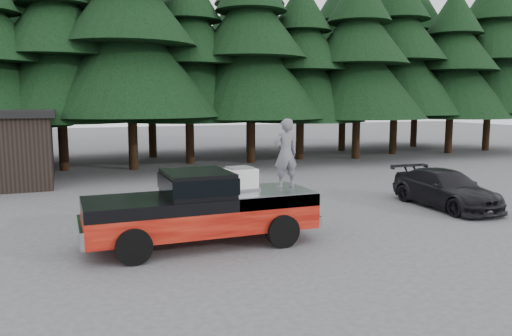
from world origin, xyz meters
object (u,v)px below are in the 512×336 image
object	(u,v)px
pickup_truck	(201,219)
parked_car	(446,189)
man_on_bed	(286,153)
air_compressor	(240,180)

from	to	relation	value
pickup_truck	parked_car	distance (m)	9.25
man_on_bed	parked_car	xyz separation A→B (m)	(6.75, 1.28, -1.63)
pickup_truck	man_on_bed	xyz separation A→B (m)	(2.40, 0.05, 1.61)
air_compressor	parked_car	size ratio (longest dim) A/B	0.18
air_compressor	parked_car	bearing A→B (deg)	0.92
air_compressor	parked_car	world-z (taller)	air_compressor
air_compressor	man_on_bed	distance (m)	1.45
pickup_truck	man_on_bed	bearing A→B (deg)	1.21
man_on_bed	parked_car	world-z (taller)	man_on_bed
pickup_truck	parked_car	world-z (taller)	pickup_truck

